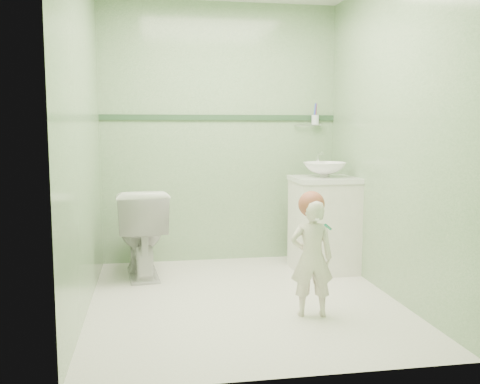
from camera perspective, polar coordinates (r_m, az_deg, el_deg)
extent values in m
plane|color=silver|center=(3.99, 0.37, -11.45)|extent=(2.50, 2.50, 0.00)
cube|color=#85B07C|center=(5.02, -2.12, 6.24)|extent=(2.20, 0.04, 2.40)
cube|color=#85B07C|center=(2.57, 5.29, 5.66)|extent=(2.20, 0.04, 2.40)
cube|color=#85B07C|center=(3.76, -16.47, 5.77)|extent=(0.04, 2.50, 2.40)
cube|color=#85B07C|center=(4.12, 15.69, 5.86)|extent=(0.04, 2.50, 2.40)
cube|color=#2E4F32|center=(5.01, -2.11, 7.95)|extent=(2.20, 0.02, 0.05)
cube|color=silver|center=(4.75, 8.92, -3.57)|extent=(0.52, 0.50, 0.80)
cube|color=white|center=(4.70, 9.01, 1.35)|extent=(0.54, 0.52, 0.04)
imported|color=white|center=(4.69, 9.03, 2.38)|extent=(0.37, 0.37, 0.13)
cylinder|color=silver|center=(4.88, 8.29, 3.22)|extent=(0.03, 0.03, 0.18)
cylinder|color=silver|center=(4.82, 8.49, 4.13)|extent=(0.02, 0.12, 0.02)
cylinder|color=silver|center=(5.15, 7.32, 7.09)|extent=(0.26, 0.02, 0.02)
cylinder|color=silver|center=(5.15, 8.04, 7.64)|extent=(0.07, 0.07, 0.09)
cylinder|color=red|center=(5.16, 8.12, 8.41)|extent=(0.01, 0.01, 0.17)
cylinder|color=#5D3DA0|center=(5.14, 8.06, 8.42)|extent=(0.01, 0.01, 0.17)
cylinder|color=blue|center=(5.14, 7.96, 8.42)|extent=(0.01, 0.01, 0.17)
imported|color=white|center=(4.61, -10.50, -4.24)|extent=(0.48, 0.77, 0.75)
imported|color=white|center=(3.60, 7.67, -7.02)|extent=(0.31, 0.23, 0.79)
sphere|color=#9D5039|center=(3.55, 7.64, -1.30)|extent=(0.17, 0.17, 0.17)
cylinder|color=#0B7F5B|center=(3.44, 9.39, -3.72)|extent=(0.09, 0.12, 0.06)
cube|color=white|center=(3.47, 8.27, -2.93)|extent=(0.03, 0.03, 0.02)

